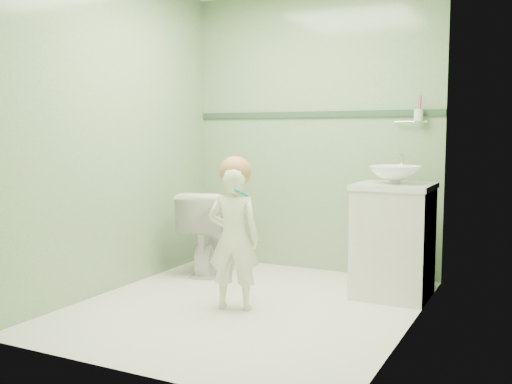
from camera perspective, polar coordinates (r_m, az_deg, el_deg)
The scene contains 12 objects.
ground at distance 4.09m, azimuth -0.96°, elevation -11.14°, with size 2.50×2.50×0.00m, color white.
room_shell at distance 3.91m, azimuth -0.99°, elevation 5.94°, with size 2.50×2.54×2.40m.
trim_stripe at distance 5.04m, azimuth 5.60°, elevation 7.59°, with size 2.20×0.02×0.05m, color #2E4D37.
vanity at distance 4.35m, azimuth 13.31°, elevation -4.83°, with size 0.52×0.50×0.80m, color silver.
counter at distance 4.29m, azimuth 13.44°, elevation 0.55°, with size 0.54×0.52×0.04m, color white.
basin at distance 4.28m, azimuth 13.47°, elevation 1.67°, with size 0.37×0.37×0.13m, color white.
faucet at distance 4.46m, azimuth 14.03°, elevation 2.84°, with size 0.03×0.13×0.18m.
cup_holder at distance 4.74m, azimuth 15.56°, elevation 7.26°, with size 0.26×0.07×0.21m.
toilet at distance 5.00m, azimuth -4.51°, elevation -3.87°, with size 0.39×0.69×0.70m, color white.
toddler at distance 3.93m, azimuth -2.21°, elevation -4.59°, with size 0.35×0.23×0.97m, color silver.
hair_cap at distance 3.89m, azimuth -2.05°, elevation 1.97°, with size 0.21×0.21×0.21m, color #B27949.
teal_toothbrush at distance 3.74m, azimuth -1.54°, elevation -0.04°, with size 0.10×0.14×0.08m.
Camera 1 is at (1.81, -3.46, 1.19)m, focal length 40.79 mm.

